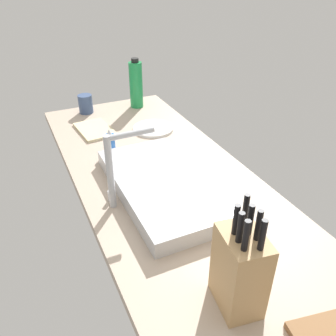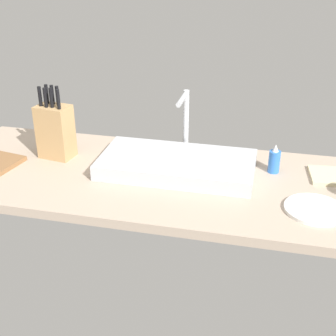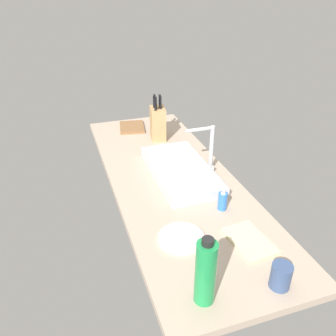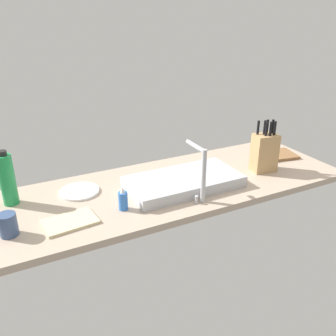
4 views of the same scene
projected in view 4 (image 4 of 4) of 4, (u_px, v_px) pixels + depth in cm
name	position (u px, v px, depth cm)	size (l,w,h in cm)	color
countertop_slab	(176.00, 186.00, 195.82)	(188.64, 66.71, 3.50)	tan
sink_basin	(184.00, 182.00, 190.05)	(59.61, 30.60, 5.85)	#B7BABF
faucet	(201.00, 169.00, 171.27)	(5.50, 17.04, 27.22)	#B7BABF
knife_block	(265.00, 152.00, 205.78)	(14.64, 11.34, 29.85)	tan
cutting_board	(277.00, 155.00, 230.21)	(22.05, 17.24, 1.80)	brown
soap_bottle	(123.00, 200.00, 167.59)	(4.45, 4.45, 11.60)	blue
water_bottle	(7.00, 179.00, 169.51)	(7.32, 7.32, 27.23)	#1E8E47
dinner_plate	(79.00, 191.00, 184.87)	(20.16, 20.16, 1.20)	white
dish_towel	(70.00, 222.00, 158.46)	(22.79, 15.05, 1.20)	beige
coffee_mug	(8.00, 225.00, 148.16)	(7.55, 7.55, 9.94)	#384C75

